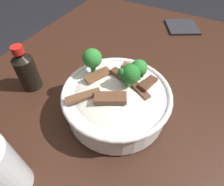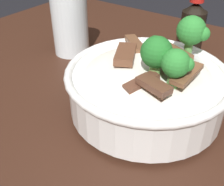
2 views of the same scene
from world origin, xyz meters
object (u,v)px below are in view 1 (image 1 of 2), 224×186
object	(u,v)px
folded_napkin	(182,27)
drinking_glass	(0,173)
rice_bowl	(116,98)
soy_sauce_bottle	(26,70)

from	to	relation	value
folded_napkin	drinking_glass	bearing A→B (deg)	169.85
rice_bowl	folded_napkin	world-z (taller)	rice_bowl
drinking_glass	soy_sauce_bottle	world-z (taller)	same
soy_sauce_bottle	folded_napkin	world-z (taller)	soy_sauce_bottle
rice_bowl	soy_sauce_bottle	world-z (taller)	rice_bowl
rice_bowl	drinking_glass	world-z (taller)	rice_bowl
rice_bowl	folded_napkin	bearing A→B (deg)	-4.51
soy_sauce_bottle	folded_napkin	size ratio (longest dim) A/B	1.10
rice_bowl	soy_sauce_bottle	size ratio (longest dim) A/B	1.90
rice_bowl	folded_napkin	xyz separation A→B (m)	(0.50, -0.04, -0.05)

